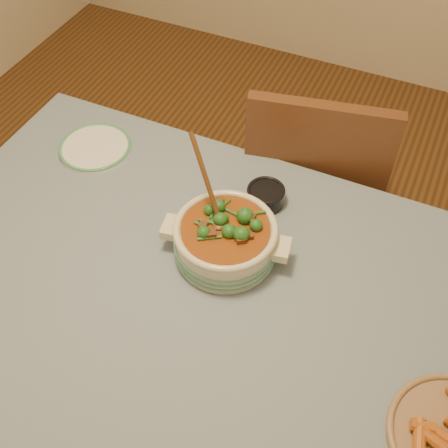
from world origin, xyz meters
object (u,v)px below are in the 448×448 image
chair_far (313,181)px  stew_casserole (225,238)px  dining_table (208,311)px  condiment_bowl (266,195)px  white_plate (95,148)px

chair_far → stew_casserole: bearing=69.7°
stew_casserole → chair_far: stew_casserole is taller
dining_table → condiment_bowl: bearing=86.7°
stew_casserole → white_plate: size_ratio=1.26×
stew_casserole → white_plate: stew_casserole is taller
stew_casserole → condiment_bowl: 0.22m
white_plate → chair_far: chair_far is taller
dining_table → condiment_bowl: (0.02, 0.35, 0.12)m
white_plate → condiment_bowl: bearing=1.1°
condiment_bowl → white_plate: bearing=-178.9°
white_plate → stew_casserole: bearing=-20.7°
white_plate → chair_far: size_ratio=0.28×
white_plate → condiment_bowl: (0.58, 0.01, 0.02)m
condiment_bowl → stew_casserole: bearing=-97.7°
dining_table → chair_far: 0.71m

